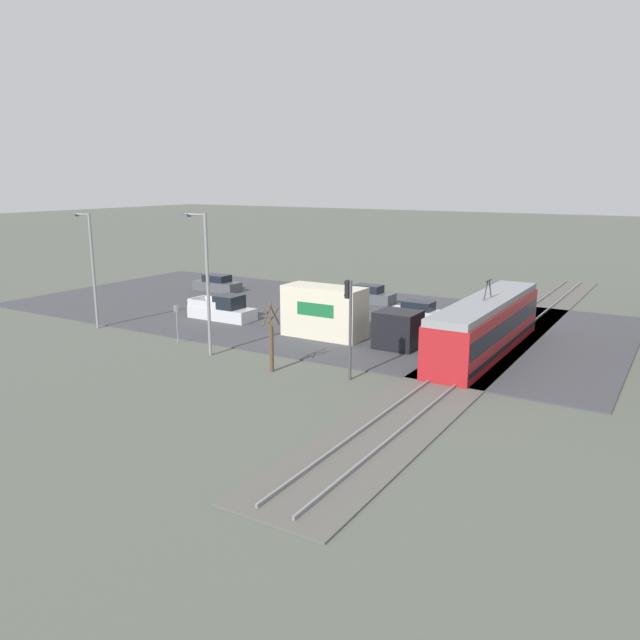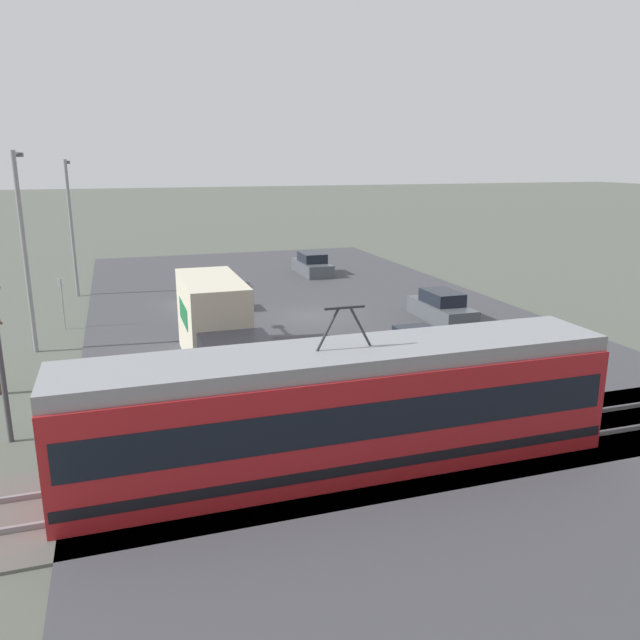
# 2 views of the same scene
# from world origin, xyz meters

# --- Properties ---
(ground_plane) EXTENTS (320.00, 320.00, 0.00)m
(ground_plane) POSITION_xyz_m (0.00, 0.00, 0.00)
(ground_plane) COLOR #565B51
(road_surface) EXTENTS (23.15, 48.55, 0.08)m
(road_surface) POSITION_xyz_m (0.00, 0.00, 0.04)
(road_surface) COLOR #424247
(road_surface) RESTS_ON ground
(rail_bed) EXTENTS (54.55, 4.40, 0.22)m
(rail_bed) POSITION_xyz_m (0.00, 16.21, 0.05)
(rail_bed) COLOR #5B5954
(rail_bed) RESTS_ON ground
(light_rail_tram) EXTENTS (14.88, 2.75, 4.47)m
(light_rail_tram) POSITION_xyz_m (4.32, 16.21, 1.70)
(light_rail_tram) COLOR #B21E23
(light_rail_tram) RESTS_ON ground
(box_truck) EXTENTS (2.34, 9.50, 3.46)m
(box_truck) POSITION_xyz_m (6.26, 7.13, 1.67)
(box_truck) COLOR black
(box_truck) RESTS_ON ground
(pickup_truck) EXTENTS (1.96, 5.28, 1.91)m
(pickup_truck) POSITION_xyz_m (5.58, -3.55, 0.80)
(pickup_truck) COLOR silver
(pickup_truck) RESTS_ON ground
(sedan_car_0) EXTENTS (1.74, 4.31, 1.53)m
(sedan_car_0) POSITION_xyz_m (-1.47, 9.40, 0.71)
(sedan_car_0) COLOR silver
(sedan_car_0) RESTS_ON ground
(sedan_car_1) EXTENTS (1.87, 4.64, 1.55)m
(sedan_car_1) POSITION_xyz_m (-3.66, -12.01, 0.72)
(sedan_car_1) COLOR #4C5156
(sedan_car_1) RESTS_ON ground
(sedan_car_2) EXTENTS (1.76, 4.59, 1.53)m
(sedan_car_2) POSITION_xyz_m (-6.05, 2.87, 0.71)
(sedan_car_2) COLOR #4C5156
(sedan_car_2) RESTS_ON ground
(traffic_light_pole) EXTENTS (0.28, 0.47, 5.38)m
(traffic_light_pole) POSITION_xyz_m (13.27, 11.54, 3.48)
(traffic_light_pole) COLOR #47474C
(traffic_light_pole) RESTS_ON ground
(street_tree) EXTENTS (0.94, 0.78, 3.91)m
(street_tree) POSITION_xyz_m (14.25, 7.19, 1.77)
(street_tree) COLOR brown
(street_tree) RESTS_ON ground
(street_lamp_near_crossing) EXTENTS (0.36, 1.95, 8.21)m
(street_lamp_near_crossing) POSITION_xyz_m (12.29, -9.82, 4.73)
(street_lamp_near_crossing) COLOR gray
(street_lamp_near_crossing) RESTS_ON ground
(street_lamp_mid_block) EXTENTS (0.36, 1.95, 8.59)m
(street_lamp_mid_block) POSITION_xyz_m (13.51, 1.87, 4.93)
(street_lamp_mid_block) COLOR gray
(street_lamp_mid_block) RESTS_ON ground
(no_parking_sign) EXTENTS (0.32, 0.08, 2.56)m
(no_parking_sign) POSITION_xyz_m (12.54, -1.57, 1.54)
(no_parking_sign) COLOR gray
(no_parking_sign) RESTS_ON ground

